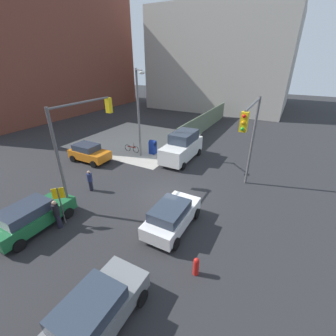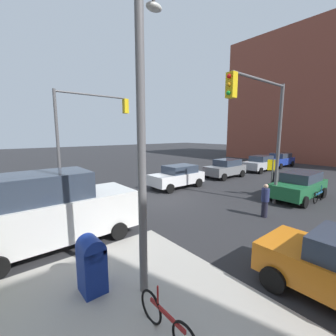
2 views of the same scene
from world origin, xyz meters
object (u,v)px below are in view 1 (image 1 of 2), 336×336
(fire_hydrant, at_px, (196,266))
(sedan_white, at_px, (172,216))
(pedestrian_waiting, at_px, (90,180))
(bicycle_leaning_on_fence, at_px, (132,149))
(traffic_signal_nw_corner, at_px, (81,134))
(sedan_orange, at_px, (89,153))
(bicycle_at_crosswalk, at_px, (18,221))
(van_white_delivery, at_px, (182,147))
(smokestack, at_px, (117,58))
(street_lamp_corner, at_px, (139,108))
(pedestrian_crossing, at_px, (57,214))
(hatchback_gray, at_px, (96,311))
(traffic_signal_se_corner, at_px, (250,132))
(mailbox_blue, at_px, (153,146))
(sedan_green, at_px, (32,216))

(fire_hydrant, xyz_separation_m, sedan_white, (2.22, 2.36, 0.36))
(pedestrian_waiting, distance_m, bicycle_leaning_on_fence, 7.87)
(traffic_signal_nw_corner, distance_m, sedan_orange, 7.53)
(sedan_orange, distance_m, bicycle_at_crosswalk, 9.22)
(sedan_orange, distance_m, van_white_delivery, 8.71)
(bicycle_leaning_on_fence, bearing_deg, sedan_orange, 151.54)
(pedestrian_waiting, xyz_separation_m, bicycle_leaning_on_fence, (7.60, 2.00, -0.48))
(smokestack, distance_m, street_lamp_corner, 36.68)
(smokestack, height_order, bicycle_leaning_on_fence, smokestack)
(fire_hydrant, relative_size, pedestrian_crossing, 0.52)
(van_white_delivery, bearing_deg, hatchback_gray, -165.98)
(smokestack, xyz_separation_m, sedan_orange, (-30.16, -20.75, -7.91))
(smokestack, relative_size, street_lamp_corner, 2.19)
(traffic_signal_nw_corner, relative_size, bicycle_at_crosswalk, 3.71)
(van_white_delivery, bearing_deg, pedestrian_crossing, 170.62)
(pedestrian_crossing, distance_m, pedestrian_waiting, 4.05)
(street_lamp_corner, distance_m, bicycle_leaning_on_fence, 4.71)
(sedan_white, bearing_deg, hatchback_gray, -178.98)
(pedestrian_waiting, bearing_deg, traffic_signal_se_corner, 16.39)
(mailbox_blue, bearing_deg, bicycle_at_crosswalk, 175.60)
(traffic_signal_nw_corner, distance_m, fire_hydrant, 9.90)
(traffic_signal_se_corner, distance_m, bicycle_leaning_on_fence, 12.80)
(hatchback_gray, relative_size, bicycle_leaning_on_fence, 2.27)
(traffic_signal_se_corner, height_order, bicycle_at_crosswalk, traffic_signal_se_corner)
(pedestrian_crossing, relative_size, bicycle_at_crosswalk, 1.03)
(van_white_delivery, relative_size, pedestrian_waiting, 3.37)
(fire_hydrant, distance_m, sedan_green, 9.32)
(smokestack, xyz_separation_m, traffic_signal_nw_corner, (-34.63, -25.50, -4.16))
(sedan_white, bearing_deg, street_lamp_corner, 43.65)
(sedan_white, xyz_separation_m, bicycle_leaning_on_fence, (8.38, 9.04, -0.50))
(street_lamp_corner, relative_size, mailbox_blue, 5.59)
(traffic_signal_nw_corner, xyz_separation_m, bicycle_leaning_on_fence, (8.26, 2.70, -4.25))
(traffic_signal_nw_corner, bearing_deg, sedan_white, -91.12)
(sedan_orange, bearing_deg, smokestack, 34.53)
(sedan_green, height_order, bicycle_leaning_on_fence, sedan_green)
(mailbox_blue, relative_size, pedestrian_waiting, 0.89)
(street_lamp_corner, relative_size, hatchback_gray, 2.01)
(van_white_delivery, bearing_deg, fire_hydrant, -152.04)
(traffic_signal_nw_corner, xyz_separation_m, pedestrian_crossing, (-3.14, -0.70, -3.65))
(pedestrian_waiting, bearing_deg, fire_hydrant, -26.72)
(traffic_signal_nw_corner, height_order, hatchback_gray, traffic_signal_nw_corner)
(sedan_white, distance_m, van_white_delivery, 9.80)
(sedan_white, bearing_deg, sedan_green, 118.54)
(mailbox_blue, distance_m, bicycle_at_crosswalk, 13.05)
(sedan_orange, height_order, bicycle_at_crosswalk, sedan_orange)
(smokestack, distance_m, traffic_signal_nw_corner, 43.20)
(mailbox_blue, xyz_separation_m, pedestrian_waiting, (-8.20, 0.20, 0.06))
(street_lamp_corner, bearing_deg, bicycle_at_crosswalk, 177.72)
(traffic_signal_nw_corner, relative_size, hatchback_gray, 1.64)
(hatchback_gray, relative_size, pedestrian_crossing, 2.21)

